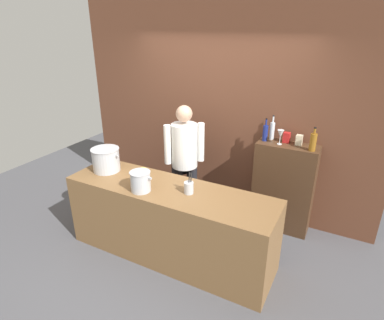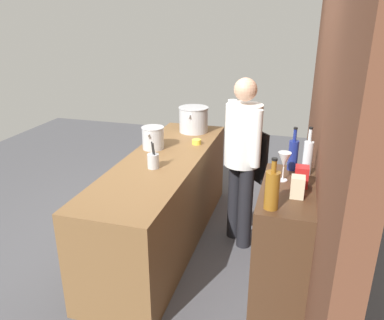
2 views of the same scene
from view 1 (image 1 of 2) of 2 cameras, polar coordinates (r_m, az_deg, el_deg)
name	(u,v)px [view 1 (image 1 of 2)]	position (r m, az deg, el deg)	size (l,w,h in m)	color
ground_plane	(171,253)	(4.09, -3.74, -16.23)	(8.00, 8.00, 0.00)	#4C4C51
brick_back_panel	(220,108)	(4.54, 5.09, 9.17)	(4.40, 0.10, 3.00)	brown
prep_counter	(170,222)	(3.82, -3.92, -11.01)	(2.46, 0.70, 0.90)	brown
bar_cabinet	(283,187)	(4.39, 15.91, -4.73)	(0.76, 0.32, 1.20)	#472D1C
chef	(184,157)	(4.23, -1.35, 0.52)	(0.45, 0.43, 1.66)	black
stockpot_large	(106,160)	(4.08, -15.07, 0.07)	(0.40, 0.34, 0.29)	#B7BABF
stockpot_small	(141,181)	(3.53, -9.16, -3.76)	(0.29, 0.23, 0.23)	#B7BABF
utensil_crock	(189,187)	(3.45, -0.57, -4.92)	(0.10, 0.10, 0.25)	#B7BABF
butter_jar	(143,171)	(3.98, -8.71, -1.87)	(0.10, 0.10, 0.05)	yellow
wine_bottle_amber	(313,142)	(4.01, 20.76, 3.06)	(0.08, 0.08, 0.29)	#8C5919
wine_bottle_cobalt	(265,132)	(4.19, 12.93, 4.80)	(0.06, 0.06, 0.29)	navy
wine_bottle_clear	(272,130)	(4.25, 14.08, 5.14)	(0.06, 0.06, 0.32)	silver
wine_glass_tall	(280,134)	(4.09, 15.49, 4.47)	(0.08, 0.08, 0.19)	silver
spice_tin_cream	(299,140)	(4.16, 18.53, 3.40)	(0.08, 0.08, 0.13)	beige
spice_tin_red	(287,137)	(4.21, 16.50, 3.87)	(0.08, 0.08, 0.13)	red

